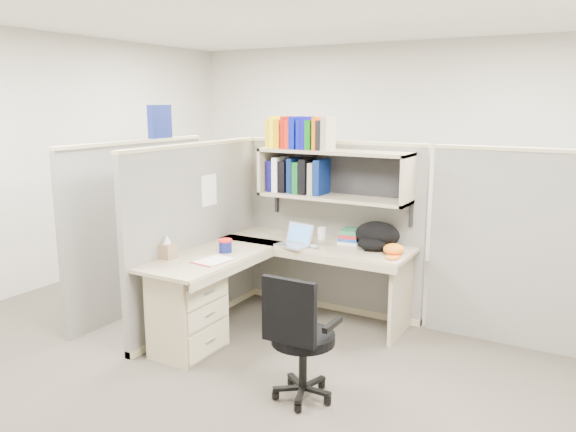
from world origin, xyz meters
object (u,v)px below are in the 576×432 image
Objects in this scene: backpack at (375,236)px; task_chair at (300,357)px; desk at (224,294)px; laptop at (292,235)px; snack_canister at (225,245)px.

task_chair is at bearing -109.77° from backpack.
desk is 0.80m from laptop.
laptop is at bearing 65.78° from desk.
desk is 1.94× the size of task_chair.
task_chair is (0.03, -1.41, -0.53)m from backpack.
snack_canister is (-0.11, 0.19, 0.35)m from desk.
snack_canister is at bearing -166.52° from backpack.
laptop is at bearing -178.00° from backpack.
laptop is 0.60m from snack_canister.
backpack is at bearing 44.20° from desk.
backpack is (0.66, 0.28, 0.02)m from laptop.
task_chair is (0.98, -0.49, -0.12)m from desk.
backpack is 0.44× the size of task_chair.
laptop is 0.72m from backpack.
desk is 4.41× the size of backpack.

